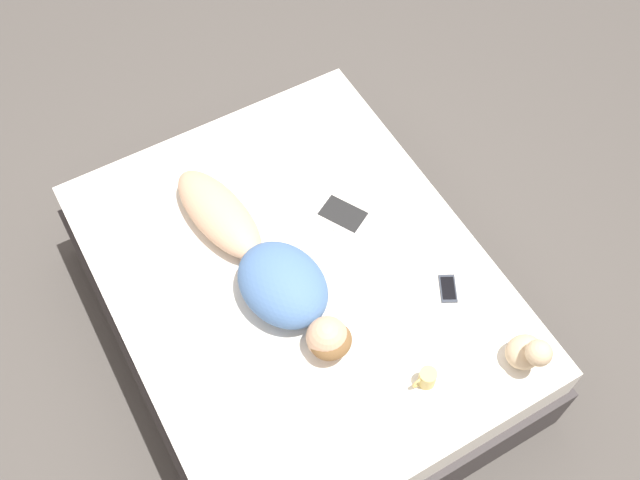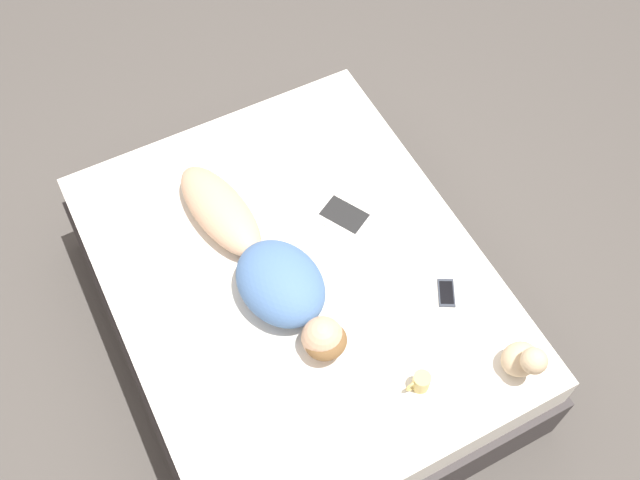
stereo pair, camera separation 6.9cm
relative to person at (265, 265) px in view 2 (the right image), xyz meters
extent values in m
plane|color=#4C4742|center=(-0.12, 0.05, -0.68)|extent=(12.00, 12.00, 0.00)
cube|color=#383333|center=(-0.12, 0.05, -0.49)|extent=(1.65, 2.05, 0.37)
cube|color=silver|center=(-0.12, 0.05, -0.20)|extent=(1.59, 1.99, 0.21)
ellipsoid|color=tan|center=(0.06, -0.36, -0.02)|extent=(0.32, 0.61, 0.15)
ellipsoid|color=#476B9E|center=(-0.02, 0.12, 0.01)|extent=(0.41, 0.50, 0.21)
ellipsoid|color=brown|center=(-0.07, 0.44, 0.00)|extent=(0.20, 0.19, 0.10)
sphere|color=tan|center=(-0.06, 0.42, 0.00)|extent=(0.18, 0.18, 0.18)
cube|color=silver|center=(-0.64, -0.22, -0.09)|extent=(0.32, 0.35, 0.01)
cube|color=silver|center=(-0.46, -0.12, -0.09)|extent=(0.32, 0.35, 0.01)
cube|color=black|center=(-0.46, -0.12, -0.08)|extent=(0.21, 0.24, 0.00)
cylinder|color=tan|center=(-0.34, 0.76, -0.05)|extent=(0.07, 0.07, 0.09)
cylinder|color=black|center=(-0.34, 0.76, -0.01)|extent=(0.06, 0.06, 0.01)
torus|color=tan|center=(-0.30, 0.76, -0.05)|extent=(0.06, 0.01, 0.06)
cube|color=#333842|center=(-0.66, 0.45, -0.09)|extent=(0.13, 0.15, 0.01)
cube|color=black|center=(-0.66, 0.45, -0.08)|extent=(0.10, 0.13, 0.00)
ellipsoid|color=#D1B289|center=(-0.74, 0.86, -0.03)|extent=(0.16, 0.14, 0.14)
sphere|color=#D1B289|center=(-0.74, 0.92, 0.07)|extent=(0.11, 0.11, 0.11)
camera|label=1|loc=(0.60, 1.52, 2.81)|focal=42.00mm
camera|label=2|loc=(0.54, 1.55, 2.81)|focal=42.00mm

